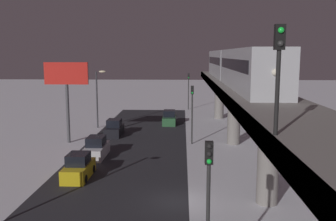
# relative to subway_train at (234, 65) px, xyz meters

# --- Properties ---
(ground_plane) EXTENTS (240.00, 240.00, 0.00)m
(ground_plane) POSITION_rel_subway_train_xyz_m (5.98, 17.45, -8.59)
(ground_plane) COLOR white
(avenue_asphalt) EXTENTS (11.00, 82.65, 0.01)m
(avenue_asphalt) POSITION_rel_subway_train_xyz_m (10.66, 17.45, -8.59)
(avenue_asphalt) COLOR #28282D
(avenue_asphalt) RESTS_ON ground_plane
(elevated_railway) EXTENTS (5.00, 82.65, 6.81)m
(elevated_railway) POSITION_rel_subway_train_xyz_m (0.09, 17.45, -2.67)
(elevated_railway) COLOR gray
(elevated_railway) RESTS_ON ground_plane
(subway_train) EXTENTS (2.94, 36.87, 3.40)m
(subway_train) POSITION_rel_subway_train_xyz_m (0.00, 0.00, 0.00)
(subway_train) COLOR #B7BABF
(subway_train) RESTS_ON elevated_railway
(rail_signal) EXTENTS (0.36, 0.41, 4.00)m
(rail_signal) POSITION_rel_subway_train_xyz_m (2.18, 27.64, 0.95)
(rail_signal) COLOR black
(rail_signal) RESTS_ON elevated_railway
(sedan_yellow) EXTENTS (1.91, 4.16, 1.97)m
(sedan_yellow) POSITION_rel_subway_train_xyz_m (13.86, 12.82, -7.81)
(sedan_yellow) COLOR gold
(sedan_yellow) RESTS_ON ground_plane
(sedan_white) EXTENTS (1.80, 4.44, 1.97)m
(sedan_white) POSITION_rel_subway_train_xyz_m (13.86, 6.67, -7.79)
(sedan_white) COLOR silver
(sedan_white) RESTS_ON ground_plane
(sedan_green) EXTENTS (1.80, 4.16, 1.97)m
(sedan_green) POSITION_rel_subway_train_xyz_m (7.46, -10.51, -7.79)
(sedan_green) COLOR #2D6038
(sedan_green) RESTS_ON ground_plane
(sedan_black) EXTENTS (1.80, 4.19, 1.97)m
(sedan_black) POSITION_rel_subway_train_xyz_m (13.86, -2.87, -7.79)
(sedan_black) COLOR black
(sedan_black) RESTS_ON ground_plane
(traffic_light_near) EXTENTS (0.32, 0.44, 6.40)m
(traffic_light_near) POSITION_rel_subway_train_xyz_m (4.56, 27.02, -4.40)
(traffic_light_near) COLOR #2D2D2D
(traffic_light_near) RESTS_ON ground_plane
(traffic_light_mid) EXTENTS (0.32, 0.44, 6.40)m
(traffic_light_mid) POSITION_rel_subway_train_xyz_m (4.56, 1.11, -4.40)
(traffic_light_mid) COLOR #2D2D2D
(traffic_light_mid) RESTS_ON ground_plane
(traffic_light_far) EXTENTS (0.32, 0.44, 6.40)m
(traffic_light_far) POSITION_rel_subway_train_xyz_m (4.56, -24.81, -4.40)
(traffic_light_far) COLOR #2D2D2D
(traffic_light_far) RESTS_ON ground_plane
(commercial_billboard) EXTENTS (4.80, 0.36, 8.90)m
(commercial_billboard) POSITION_rel_subway_train_xyz_m (18.27, 0.99, -1.76)
(commercial_billboard) COLOR #4C4C51
(commercial_billboard) RESTS_ON ground_plane
(street_lamp_far) EXTENTS (1.35, 0.44, 7.65)m
(street_lamp_far) POSITION_rel_subway_train_xyz_m (16.73, -7.55, -3.78)
(street_lamp_far) COLOR #38383D
(street_lamp_far) RESTS_ON ground_plane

